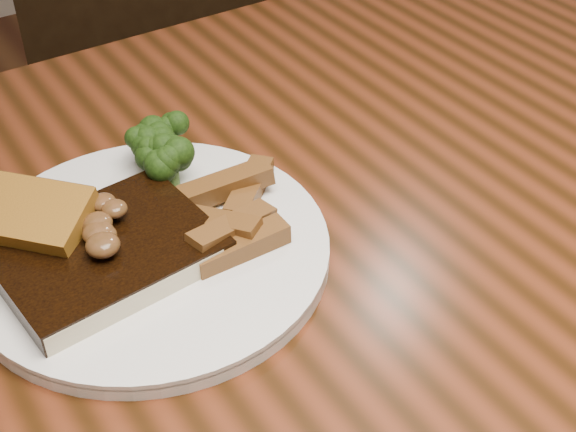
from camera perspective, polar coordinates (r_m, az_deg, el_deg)
name	(u,v)px	position (r m, az deg, el deg)	size (l,w,h in m)	color
dining_table	(288,335)	(0.74, -0.03, -8.46)	(1.60, 0.90, 0.75)	#542310
chair_far	(157,110)	(1.45, -9.30, 7.47)	(0.47, 0.47, 0.83)	black
plate	(151,252)	(0.69, -9.73, -2.53)	(0.30, 0.30, 0.01)	white
steak	(106,254)	(0.66, -12.81, -2.64)	(0.17, 0.13, 0.02)	black
steak_bone	(136,300)	(0.63, -10.73, -5.86)	(0.15, 0.01, 0.02)	beige
mushroom_pile	(97,227)	(0.65, -13.40, -0.80)	(0.08, 0.08, 0.03)	brown
garlic_bread	(25,233)	(0.70, -18.23, -1.18)	(0.12, 0.06, 0.03)	#99621B
potato_wedges	(233,206)	(0.70, -3.91, 0.73)	(0.11, 0.11, 0.02)	brown
broccoli_cluster	(149,158)	(0.75, -9.87, 4.05)	(0.08, 0.08, 0.04)	#203D0E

